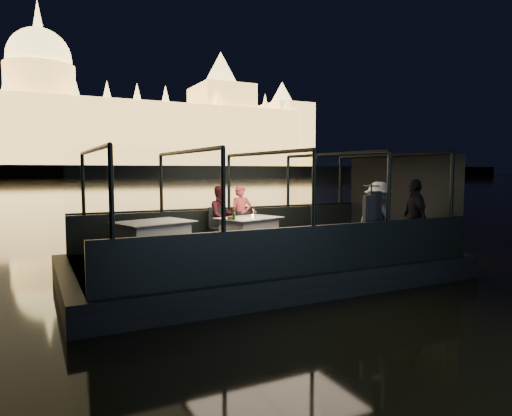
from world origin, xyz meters
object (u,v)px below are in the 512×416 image
person_man_maroon (221,216)px  wine_bottle (234,214)px  chair_port_left (220,229)px  dining_table_aft (154,241)px  person_woman_coral (241,215)px  chair_port_right (246,228)px  coat_stand (371,220)px  passenger_dark (414,218)px  passenger_stripe (379,220)px  dining_table_central (249,233)px

person_man_maroon → wine_bottle: size_ratio=4.92×
chair_port_left → wine_bottle: bearing=-87.3°
dining_table_aft → person_woman_coral: bearing=22.3°
dining_table_aft → chair_port_right: (2.58, 0.78, 0.06)m
chair_port_left → coat_stand: size_ratio=0.60×
chair_port_left → wine_bottle: (0.02, -0.83, 0.47)m
dining_table_aft → chair_port_left: (1.86, 0.78, 0.06)m
coat_stand → passenger_dark: bearing=9.4°
chair_port_left → wine_bottle: 0.95m
dining_table_aft → passenger_stripe: passenger_stripe is taller
person_woman_coral → wine_bottle: bearing=-111.7°
dining_table_aft → passenger_stripe: (4.35, -2.17, 0.47)m
chair_port_left → dining_table_aft: bearing=-155.7°
dining_table_aft → coat_stand: size_ratio=0.94×
dining_table_central → wine_bottle: (-0.58, -0.38, 0.53)m
chair_port_left → dining_table_central: bearing=-35.7°
passenger_stripe → passenger_dark: 1.02m
dining_table_central → person_man_maroon: bearing=121.9°
coat_stand → passenger_stripe: 0.52m
chair_port_left → person_man_maroon: person_man_maroon is taller
chair_port_right → person_man_maroon: (-0.58, 0.27, 0.30)m
person_woman_coral → passenger_dark: (2.81, -3.24, 0.10)m
dining_table_central → passenger_dark: passenger_dark is taller
dining_table_aft → passenger_dark: (5.37, -2.19, 0.47)m
person_woman_coral → chair_port_left: bearing=-148.7°
passenger_dark → wine_bottle: size_ratio=5.60×
dining_table_central → coat_stand: bearing=-62.2°
person_woman_coral → passenger_stripe: passenger_stripe is taller
passenger_stripe → wine_bottle: 3.26m
dining_table_central → coat_stand: 3.17m
dining_table_central → dining_table_aft: dining_table_aft is taller
person_man_maroon → passenger_stripe: size_ratio=0.91×
dining_table_central → chair_port_right: 0.47m
wine_bottle → dining_table_aft: bearing=178.5°
dining_table_central → passenger_stripe: size_ratio=0.86×
dining_table_aft → passenger_stripe: bearing=-26.5°
chair_port_right → passenger_stripe: passenger_stripe is taller
chair_port_right → coat_stand: bearing=-71.9°
chair_port_right → passenger_dark: size_ratio=0.49×
passenger_stripe → passenger_dark: size_ratio=0.97×
person_woman_coral → passenger_dark: 4.29m
coat_stand → person_woman_coral: bearing=111.1°
dining_table_aft → wine_bottle: (1.88, -0.05, 0.53)m
coat_stand → chair_port_left: bearing=122.5°
chair_port_right → coat_stand: coat_stand is taller
passenger_stripe → dining_table_central: bearing=27.5°
chair_port_left → person_man_maroon: size_ratio=0.65×
person_man_maroon → wine_bottle: bearing=-112.0°
coat_stand → dining_table_aft: bearing=148.1°
dining_table_central → dining_table_aft: size_ratio=0.93×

